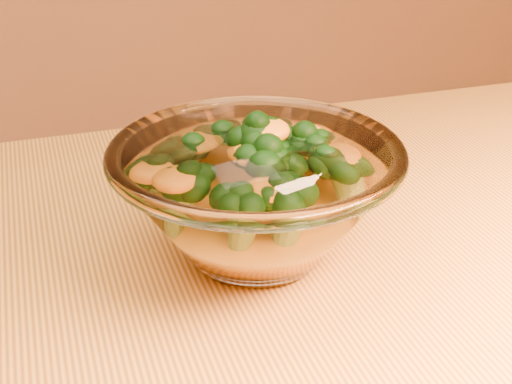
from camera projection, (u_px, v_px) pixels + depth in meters
The scene contains 3 objects.
glass_bowl at pixel (256, 198), 0.58m from camera, with size 0.24×0.24×0.10m.
cheese_sauce at pixel (256, 221), 0.59m from camera, with size 0.14×0.14×0.04m, color orange.
broccoli_heap at pixel (253, 172), 0.58m from camera, with size 0.17×0.15×0.08m.
Camera 1 is at (-0.17, -0.40, 1.07)m, focal length 50.00 mm.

